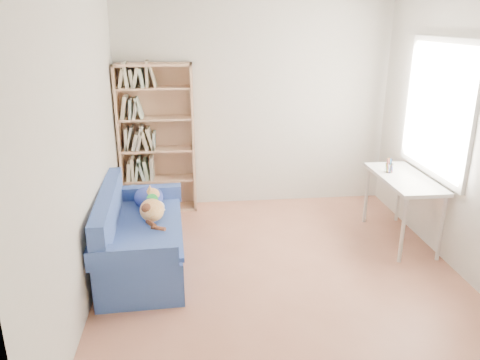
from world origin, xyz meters
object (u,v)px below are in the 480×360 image
desk (404,184)px  pen_cup (389,167)px  bookshelf (157,145)px  sofa (139,236)px

desk → pen_cup: size_ratio=6.56×
bookshelf → desk: size_ratio=1.68×
sofa → pen_cup: (2.74, 0.43, 0.50)m
sofa → desk: size_ratio=1.48×
pen_cup → sofa: bearing=-171.0°
sofa → bookshelf: bookshelf is taller
desk → pen_cup: bearing=122.7°
sofa → desk: bearing=2.7°
sofa → bookshelf: 1.57m
sofa → bookshelf: bearing=82.7°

